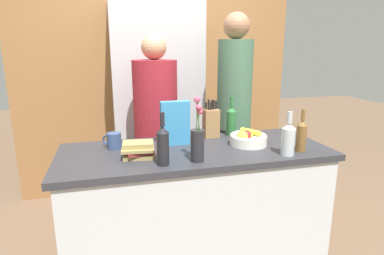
% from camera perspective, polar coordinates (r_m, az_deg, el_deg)
% --- Properties ---
extents(kitchen_island, '(1.69, 0.68, 0.91)m').
position_cam_1_polar(kitchen_island, '(2.22, 0.57, -15.04)').
color(kitchen_island, silver).
rests_on(kitchen_island, ground_plane).
extents(back_wall_wood, '(2.89, 0.12, 2.60)m').
position_cam_1_polar(back_wall_wood, '(3.48, -6.22, 10.05)').
color(back_wall_wood, olive).
rests_on(back_wall_wood, ground_plane).
extents(refrigerator, '(0.82, 0.63, 1.96)m').
position_cam_1_polar(refrigerator, '(3.16, -6.34, 3.79)').
color(refrigerator, '#B7B7BC').
rests_on(refrigerator, ground_plane).
extents(fruit_bowl, '(0.24, 0.24, 0.10)m').
position_cam_1_polar(fruit_bowl, '(2.14, 9.91, -1.91)').
color(fruit_bowl, silver).
rests_on(fruit_bowl, kitchen_island).
extents(knife_block, '(0.11, 0.09, 0.27)m').
position_cam_1_polar(knife_block, '(2.29, 3.41, 0.89)').
color(knife_block, olive).
rests_on(knife_block, kitchen_island).
extents(flower_vase, '(0.08, 0.08, 0.37)m').
position_cam_1_polar(flower_vase, '(1.79, 0.98, -2.33)').
color(flower_vase, '#232328').
rests_on(flower_vase, kitchen_island).
extents(cereal_box, '(0.19, 0.06, 0.29)m').
position_cam_1_polar(cereal_box, '(2.10, -3.02, 0.77)').
color(cereal_box, teal).
rests_on(cereal_box, kitchen_island).
extents(coffee_mug, '(0.12, 0.09, 0.10)m').
position_cam_1_polar(coffee_mug, '(2.10, -13.74, -2.29)').
color(coffee_mug, '#334770').
rests_on(coffee_mug, kitchen_island).
extents(book_stack, '(0.20, 0.16, 0.09)m').
position_cam_1_polar(book_stack, '(1.90, -9.46, -3.98)').
color(book_stack, '#99844C').
rests_on(book_stack, kitchen_island).
extents(bottle_oil, '(0.07, 0.07, 0.29)m').
position_cam_1_polar(bottle_oil, '(2.34, 7.00, 1.30)').
color(bottle_oil, '#286633').
rests_on(bottle_oil, kitchen_island).
extents(bottle_vinegar, '(0.07, 0.07, 0.29)m').
position_cam_1_polar(bottle_vinegar, '(1.74, -5.21, -3.05)').
color(bottle_vinegar, black).
rests_on(bottle_vinegar, kitchen_island).
extents(bottle_wine, '(0.06, 0.06, 0.26)m').
position_cam_1_polar(bottle_wine, '(2.08, 18.89, -1.25)').
color(bottle_wine, brown).
rests_on(bottle_wine, kitchen_island).
extents(bottle_water, '(0.08, 0.08, 0.26)m').
position_cam_1_polar(bottle_water, '(1.98, 16.74, -1.84)').
color(bottle_water, '#B2BCC1').
rests_on(bottle_water, kitchen_island).
extents(person_at_sink, '(0.34, 0.34, 1.64)m').
position_cam_1_polar(person_at_sink, '(2.56, -6.40, -0.03)').
color(person_at_sink, '#383842').
rests_on(person_at_sink, ground_plane).
extents(person_in_blue, '(0.29, 0.29, 1.81)m').
position_cam_1_polar(person_in_blue, '(2.72, 7.46, 3.49)').
color(person_in_blue, '#383842').
rests_on(person_in_blue, ground_plane).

